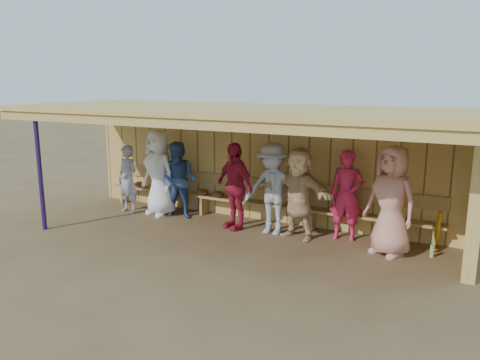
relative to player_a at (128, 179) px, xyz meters
name	(u,v)px	position (x,y,z in m)	size (l,w,h in m)	color
ground	(232,235)	(2.91, -0.39, -0.78)	(90.00, 90.00, 0.00)	brown
player_a	(128,179)	(0.00, 0.00, 0.00)	(0.57, 0.37, 1.55)	#94929A
player_b	(159,173)	(0.75, 0.18, 0.19)	(0.94, 0.61, 1.93)	white
player_c	(179,180)	(1.30, 0.17, 0.07)	(0.82, 0.64, 1.69)	#314D87
player_d	(234,186)	(2.73, 0.06, 0.11)	(1.04, 0.43, 1.78)	#AD1B33
player_e	(273,189)	(3.55, 0.11, 0.13)	(1.18, 0.68, 1.82)	#97989F
player_f	(299,193)	(4.10, 0.08, 0.11)	(1.64, 0.52, 1.77)	#DBAF7B
player_g	(347,195)	(4.93, 0.42, 0.08)	(0.63, 0.41, 1.72)	#D4214D
player_h	(391,201)	(5.81, -0.03, 0.19)	(0.94, 0.61, 1.93)	tan
dugout_structure	(265,147)	(3.30, 0.30, 0.92)	(8.80, 3.20, 2.50)	tan
bench	(256,197)	(2.91, 0.73, -0.25)	(7.60, 0.34, 0.93)	#AD854A
dugout_equipment	(220,196)	(2.09, 0.60, -0.29)	(6.93, 0.62, 0.80)	gold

